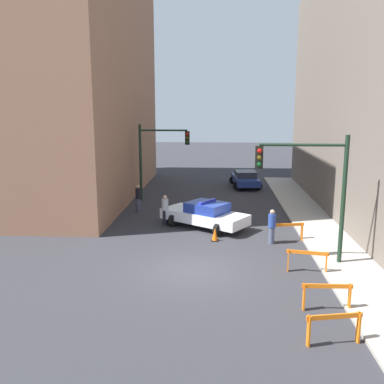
# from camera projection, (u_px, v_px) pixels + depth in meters

# --- Properties ---
(ground_plane) EXTENTS (120.00, 120.00, 0.00)m
(ground_plane) POSITION_uv_depth(u_px,v_px,m) (195.00, 270.00, 17.01)
(ground_plane) COLOR #2D2D33
(sidewalk_right) EXTENTS (2.40, 44.00, 0.12)m
(sidewalk_right) POSITION_uv_depth(u_px,v_px,m) (354.00, 272.00, 16.62)
(sidewalk_right) COLOR #9E998E
(sidewalk_right) RESTS_ON ground_plane
(building_corner_left) EXTENTS (14.00, 20.00, 19.05)m
(building_corner_left) POSITION_uv_depth(u_px,v_px,m) (33.00, 60.00, 29.53)
(building_corner_left) COLOR #93664C
(building_corner_left) RESTS_ON ground_plane
(traffic_light_near) EXTENTS (3.64, 0.35, 5.20)m
(traffic_light_near) POSITION_uv_depth(u_px,v_px,m) (315.00, 180.00, 16.98)
(traffic_light_near) COLOR black
(traffic_light_near) RESTS_ON sidewalk_right
(traffic_light_far) EXTENTS (3.44, 0.35, 5.20)m
(traffic_light_far) POSITION_uv_depth(u_px,v_px,m) (156.00, 151.00, 28.88)
(traffic_light_far) COLOR black
(traffic_light_far) RESTS_ON ground_plane
(police_car) EXTENTS (4.94, 4.14, 1.52)m
(police_car) POSITION_uv_depth(u_px,v_px,m) (205.00, 214.00, 22.80)
(police_car) COLOR white
(police_car) RESTS_ON ground_plane
(parked_car_near) EXTENTS (2.52, 4.44, 1.31)m
(parked_car_near) POSITION_uv_depth(u_px,v_px,m) (245.00, 179.00, 34.25)
(parked_car_near) COLOR navy
(parked_car_near) RESTS_ON ground_plane
(pedestrian_crossing) EXTENTS (0.51, 0.51, 1.66)m
(pedestrian_crossing) POSITION_uv_depth(u_px,v_px,m) (165.00, 209.00, 23.35)
(pedestrian_crossing) COLOR black
(pedestrian_crossing) RESTS_ON ground_plane
(pedestrian_corner) EXTENTS (0.39, 0.39, 1.66)m
(pedestrian_corner) POSITION_uv_depth(u_px,v_px,m) (138.00, 198.00, 26.27)
(pedestrian_corner) COLOR #474C66
(pedestrian_corner) RESTS_ON ground_plane
(pedestrian_sidewalk) EXTENTS (0.38, 0.38, 1.66)m
(pedestrian_sidewalk) POSITION_uv_depth(u_px,v_px,m) (272.00, 226.00, 20.12)
(pedestrian_sidewalk) COLOR #474C66
(pedestrian_sidewalk) RESTS_ON ground_plane
(barrier_front) EXTENTS (1.58, 0.45, 0.90)m
(barrier_front) POSITION_uv_depth(u_px,v_px,m) (334.00, 324.00, 11.61)
(barrier_front) COLOR orange
(barrier_front) RESTS_ON ground_plane
(barrier_mid) EXTENTS (1.60, 0.20, 0.90)m
(barrier_mid) POSITION_uv_depth(u_px,v_px,m) (327.00, 292.00, 13.56)
(barrier_mid) COLOR orange
(barrier_mid) RESTS_ON ground_plane
(barrier_back) EXTENTS (1.58, 0.42, 0.90)m
(barrier_back) POSITION_uv_depth(u_px,v_px,m) (307.00, 258.00, 16.63)
(barrier_back) COLOR orange
(barrier_back) RESTS_ON ground_plane
(barrier_corner) EXTENTS (1.58, 0.46, 0.90)m
(barrier_corner) POSITION_uv_depth(u_px,v_px,m) (288.00, 229.00, 20.50)
(barrier_corner) COLOR orange
(barrier_corner) RESTS_ON ground_plane
(traffic_cone) EXTENTS (0.36, 0.36, 0.66)m
(traffic_cone) POSITION_uv_depth(u_px,v_px,m) (215.00, 234.00, 20.65)
(traffic_cone) COLOR black
(traffic_cone) RESTS_ON ground_plane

